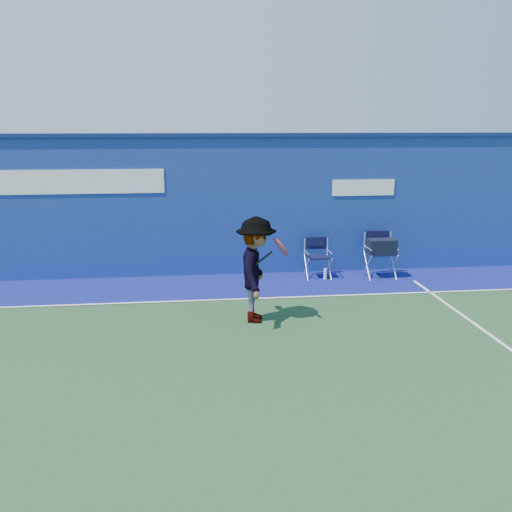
{
  "coord_description": "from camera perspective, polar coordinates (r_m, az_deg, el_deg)",
  "views": [
    {
      "loc": [
        -0.11,
        -6.64,
        3.28
      ],
      "look_at": [
        0.94,
        2.6,
        1.0
      ],
      "focal_mm": 38.0,
      "sensor_mm": 36.0,
      "label": 1
    }
  ],
  "objects": [
    {
      "name": "tennis_player",
      "position": [
        9.07,
        0.02,
        -1.46
      ],
      "size": [
        0.97,
        1.25,
        1.79
      ],
      "color": "#EA4738",
      "rests_on": "ground"
    },
    {
      "name": "court_lines",
      "position": [
        7.94,
        -5.2,
        -10.59
      ],
      "size": [
        24.0,
        12.0,
        0.01
      ],
      "color": "white",
      "rests_on": "out_of_bounds_strip"
    },
    {
      "name": "stadium_wall",
      "position": [
        11.96,
        -5.92,
        5.4
      ],
      "size": [
        24.0,
        0.5,
        3.08
      ],
      "color": "navy",
      "rests_on": "ground"
    },
    {
      "name": "directors_chair_left",
      "position": [
        11.87,
        6.5,
        -0.92
      ],
      "size": [
        0.51,
        0.47,
        0.87
      ],
      "color": "silver",
      "rests_on": "ground"
    },
    {
      "name": "out_of_bounds_strip",
      "position": [
        11.23,
        -5.64,
        -3.25
      ],
      "size": [
        24.0,
        1.8,
        0.01
      ],
      "primitive_type": "cube",
      "color": "navy",
      "rests_on": "ground"
    },
    {
      "name": "ground",
      "position": [
        7.4,
        -5.08,
        -12.58
      ],
      "size": [
        80.0,
        80.0,
        0.0
      ],
      "primitive_type": "plane",
      "color": "#264727",
      "rests_on": "ground"
    },
    {
      "name": "directors_chair_right",
      "position": [
        12.08,
        12.96,
        -0.3
      ],
      "size": [
        0.59,
        0.53,
        0.99
      ],
      "color": "silver",
      "rests_on": "ground"
    },
    {
      "name": "water_bottle",
      "position": [
        11.76,
        7.3,
        -1.89
      ],
      "size": [
        0.07,
        0.07,
        0.25
      ],
      "primitive_type": "cylinder",
      "color": "white",
      "rests_on": "ground"
    }
  ]
}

